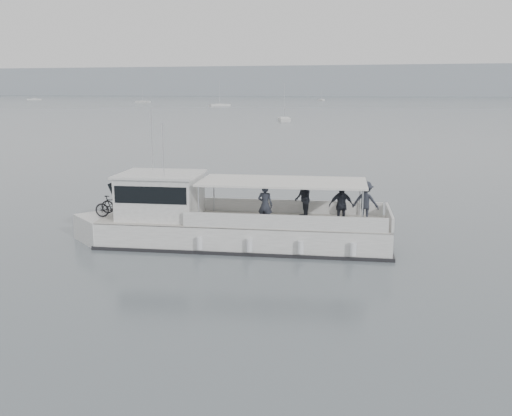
# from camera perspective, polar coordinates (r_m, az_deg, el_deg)

# --- Properties ---
(ground) EXTENTS (1400.00, 1400.00, 0.00)m
(ground) POSITION_cam_1_polar(r_m,az_deg,el_deg) (22.39, -11.76, -4.93)
(ground) COLOR slate
(ground) RESTS_ON ground
(headland) EXTENTS (1400.00, 90.00, 28.00)m
(headland) POSITION_cam_1_polar(r_m,az_deg,el_deg) (579.34, 13.70, 12.22)
(headland) COLOR #939EA8
(headland) RESTS_ON ground
(tour_boat) EXTENTS (13.57, 4.51, 5.64)m
(tour_boat) POSITION_cam_1_polar(r_m,az_deg,el_deg) (23.73, -3.98, -1.45)
(tour_boat) COLOR white
(tour_boat) RESTS_ON ground
(moored_fleet) EXTENTS (400.10, 336.68, 9.65)m
(moored_fleet) POSITION_cam_1_polar(r_m,az_deg,el_deg) (212.61, 8.38, 10.05)
(moored_fleet) COLOR white
(moored_fleet) RESTS_ON ground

